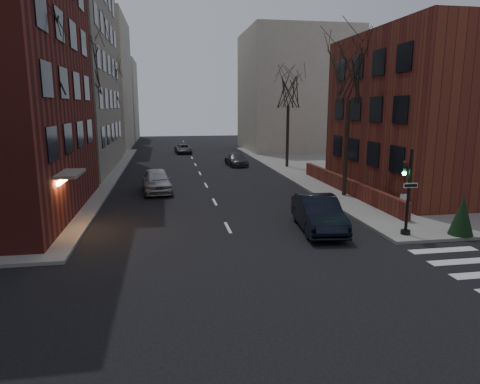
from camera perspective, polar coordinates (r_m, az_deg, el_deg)
name	(u,v)px	position (r m, az deg, el deg)	size (l,w,h in m)	color
ground	(300,368)	(11.00, 8.03, -22.20)	(160.00, 160.00, 0.00)	black
building_right_brick	(445,114)	(33.84, 25.66, 9.36)	(12.00, 14.00, 11.00)	maroon
low_wall_right	(345,185)	(30.76, 13.85, 0.94)	(0.35, 16.00, 1.00)	maroon
building_distant_la	(76,84)	(64.89, -21.07, 13.28)	(14.00, 16.00, 18.00)	#B4AA98
building_distant_ra	(296,92)	(61.40, 7.41, 13.14)	(14.00, 14.00, 16.00)	#B4AA98
building_distant_lb	(108,100)	(81.32, -17.24, 11.59)	(10.00, 12.00, 14.00)	#B4AA98
traffic_signal	(407,198)	(21.18, 21.37, -0.71)	(0.76, 0.44, 4.00)	black
tree_left_a	(39,55)	(23.56, -25.19, 16.23)	(4.18, 4.18, 10.26)	#2D231C
tree_left_b	(84,67)	(35.30, -20.05, 15.38)	(4.40, 4.40, 10.80)	#2D231C
tree_left_c	(109,87)	(49.08, -17.09, 13.23)	(3.96, 3.96, 9.72)	#2D231C
tree_right_a	(350,75)	(29.22, 14.43, 14.92)	(3.96, 3.96, 9.72)	#2D231C
tree_right_b	(289,90)	(42.38, 6.49, 13.41)	(3.74, 3.74, 9.18)	#2D231C
streetlamp_near	(88,133)	(31.19, -19.64, 7.40)	(0.36, 0.36, 6.28)	black
streetlamp_far	(119,122)	(51.00, -15.89, 8.94)	(0.36, 0.36, 6.28)	black
parked_sedan	(318,213)	(21.46, 10.40, -2.83)	(1.81, 5.19, 1.71)	black
car_lane_silver	(156,181)	(31.02, -11.08, 1.50)	(1.98, 4.91, 1.67)	#A7A6AC
car_lane_gray	(236,159)	(44.11, -0.51, 4.36)	(1.79, 4.39, 1.28)	#3B3B3F
car_lane_far	(183,149)	(56.10, -7.58, 5.72)	(1.94, 4.21, 1.17)	#3F4044
sandwich_board	(406,203)	(26.07, 21.23, -1.37)	(0.44, 0.62, 0.99)	silver
evergreen_shrub	(462,216)	(22.39, 27.50, -2.80)	(1.11, 1.11, 1.84)	black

